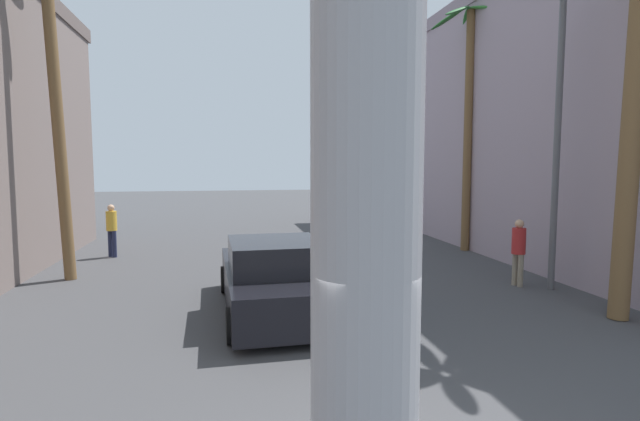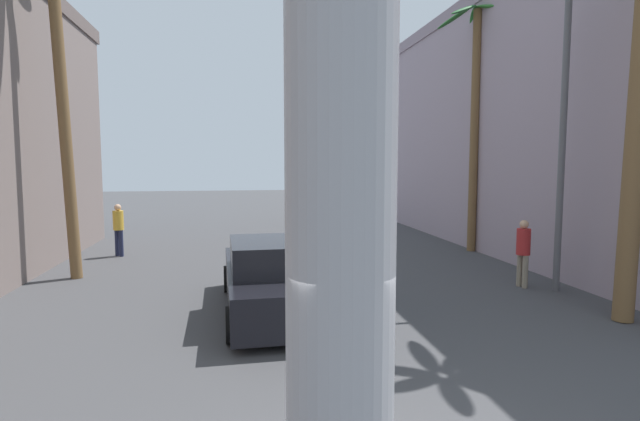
# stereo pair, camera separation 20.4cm
# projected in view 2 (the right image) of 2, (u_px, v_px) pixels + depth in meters

# --- Properties ---
(ground_plane) EXTENTS (87.94, 87.94, 0.00)m
(ground_plane) POSITION_uv_depth(u_px,v_px,m) (292.00, 274.00, 13.99)
(ground_plane) COLOR #424244
(building_right) EXTENTS (6.40, 21.68, 9.15)m
(building_right) POSITION_uv_depth(u_px,v_px,m) (553.00, 123.00, 18.25)
(building_right) COLOR #9E8C99
(building_right) RESTS_ON ground
(street_lamp) EXTENTS (2.62, 0.28, 7.15)m
(street_lamp) POSITION_uv_depth(u_px,v_px,m) (548.00, 111.00, 11.73)
(street_lamp) COLOR #59595E
(street_lamp) RESTS_ON ground
(car_lead) EXTENTS (2.21, 5.06, 1.56)m
(car_lead) POSITION_uv_depth(u_px,v_px,m) (275.00, 279.00, 10.42)
(car_lead) COLOR black
(car_lead) RESTS_ON ground
(palm_tree_mid_right) EXTENTS (2.66, 2.64, 8.56)m
(palm_tree_mid_right) POSITION_uv_depth(u_px,v_px,m) (475.00, 99.00, 17.31)
(palm_tree_mid_right) COLOR brown
(palm_tree_mid_right) RESTS_ON ground
(palm_tree_near_right) EXTENTS (2.86, 2.76, 8.47)m
(palm_tree_near_right) POSITION_uv_depth(u_px,v_px,m) (638.00, 56.00, 9.55)
(palm_tree_near_right) COLOR brown
(palm_tree_near_right) RESTS_ON ground
(palm_tree_mid_left) EXTENTS (3.15, 3.11, 9.70)m
(palm_tree_mid_left) POSITION_uv_depth(u_px,v_px,m) (59.00, 36.00, 12.86)
(palm_tree_mid_left) COLOR brown
(palm_tree_mid_left) RESTS_ON ground
(pedestrian_mid_right) EXTENTS (0.39, 0.39, 1.70)m
(pedestrian_mid_right) POSITION_uv_depth(u_px,v_px,m) (523.00, 248.00, 12.48)
(pedestrian_mid_right) COLOR gray
(pedestrian_mid_right) RESTS_ON ground
(pedestrian_far_left) EXTENTS (0.48, 0.48, 1.75)m
(pedestrian_far_left) POSITION_uv_depth(u_px,v_px,m) (118.00, 226.00, 16.63)
(pedestrian_far_left) COLOR #1E233F
(pedestrian_far_left) RESTS_ON ground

